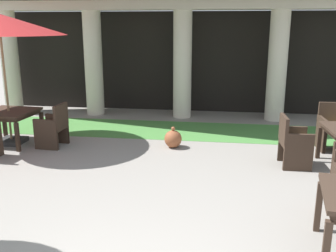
# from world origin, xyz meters

# --- Properties ---
(lawn_strip) EXTENTS (12.82, 1.69, 0.01)m
(lawn_strip) POSITION_xyz_m (0.00, 6.94, 0.00)
(lawn_strip) COLOR #47843D
(lawn_strip) RESTS_ON ground
(patio_chair_near_foreground_north) EXTENTS (0.62, 0.58, 0.93)m
(patio_chair_near_foreground_north) POSITION_xyz_m (3.33, 5.94, 0.43)
(patio_chair_near_foreground_north) COLOR #38281E
(patio_chair_near_foreground_north) RESTS_ON ground
(patio_chair_near_foreground_west) EXTENTS (0.52, 0.59, 0.91)m
(patio_chair_near_foreground_west) POSITION_xyz_m (2.35, 4.86, 0.42)
(patio_chair_near_foreground_west) COLOR #38281E
(patio_chair_near_foreground_west) RESTS_ON ground
(patio_table_far_back) EXTENTS (1.07, 1.07, 0.71)m
(patio_table_far_back) POSITION_xyz_m (-3.33, 5.41, 0.61)
(patio_table_far_back) COLOR #38281E
(patio_table_far_back) RESTS_ON ground
(patio_chair_far_back_east) EXTENTS (0.55, 0.58, 0.90)m
(patio_chair_far_back_east) POSITION_xyz_m (-2.34, 5.34, 0.40)
(patio_chair_far_back_east) COLOR #38281E
(patio_chair_far_back_east) RESTS_ON ground
(terracotta_urn) EXTENTS (0.36, 0.36, 0.44)m
(terracotta_urn) POSITION_xyz_m (0.11, 5.61, 0.18)
(terracotta_urn) COLOR brown
(terracotta_urn) RESTS_ON ground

